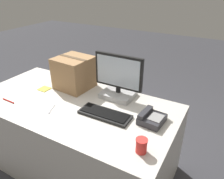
% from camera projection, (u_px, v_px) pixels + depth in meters
% --- Properties ---
extents(ground_plane, '(12.00, 12.00, 0.00)m').
position_uv_depth(ground_plane, '(78.00, 163.00, 2.22)').
color(ground_plane, '#38383D').
extents(office_desk, '(1.80, 0.90, 0.71)m').
position_uv_depth(office_desk, '(75.00, 135.00, 2.06)').
color(office_desk, beige).
rests_on(office_desk, ground_plane).
extents(monitor, '(0.45, 0.24, 0.40)m').
position_uv_depth(monitor, '(118.00, 81.00, 1.93)').
color(monitor, '#B7B7B7').
rests_on(monitor, office_desk).
extents(keyboard, '(0.42, 0.17, 0.03)m').
position_uv_depth(keyboard, '(105.00, 114.00, 1.72)').
color(keyboard, black).
rests_on(keyboard, office_desk).
extents(desk_phone, '(0.19, 0.20, 0.08)m').
position_uv_depth(desk_phone, '(151.00, 118.00, 1.63)').
color(desk_phone, '#2D2D33').
rests_on(desk_phone, office_desk).
extents(paper_cup_right, '(0.08, 0.08, 0.10)m').
position_uv_depth(paper_cup_right, '(141.00, 146.00, 1.34)').
color(paper_cup_right, red).
rests_on(paper_cup_right, office_desk).
extents(spoon, '(0.06, 0.14, 0.00)m').
position_uv_depth(spoon, '(50.00, 111.00, 1.77)').
color(spoon, '#B2B2B7').
rests_on(spoon, office_desk).
extents(cardboard_box, '(0.34, 0.34, 0.31)m').
position_uv_depth(cardboard_box, '(74.00, 73.00, 2.10)').
color(cardboard_box, '#9E754C').
rests_on(cardboard_box, office_desk).
extents(pen_marker, '(0.14, 0.02, 0.01)m').
position_uv_depth(pen_marker, '(8.00, 101.00, 1.91)').
color(pen_marker, red).
rests_on(pen_marker, office_desk).
extents(sticky_note_pad, '(0.10, 0.10, 0.01)m').
position_uv_depth(sticky_note_pad, '(44.00, 89.00, 2.12)').
color(sticky_note_pad, '#E5DB4C').
rests_on(sticky_note_pad, office_desk).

